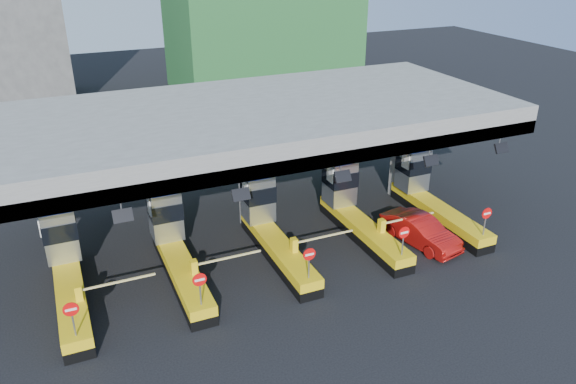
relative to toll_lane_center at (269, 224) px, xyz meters
name	(u,v)px	position (x,y,z in m)	size (l,w,h in m)	color
ground	(271,249)	(0.00, -0.28, -1.40)	(120.00, 120.00, 0.00)	black
toll_canopy	(249,123)	(0.00, 2.59, 4.74)	(28.00, 12.09, 7.00)	slate
toll_lane_far_left	(66,265)	(-10.00, 0.00, 0.00)	(4.43, 8.00, 4.16)	black
toll_lane_left	(174,243)	(-5.00, 0.00, 0.00)	(4.43, 8.00, 4.16)	black
toll_lane_center	(269,224)	(0.00, 0.00, 0.00)	(4.43, 8.00, 4.16)	black
toll_lane_right	(352,207)	(5.00, 0.00, 0.00)	(4.43, 8.00, 4.16)	black
toll_lane_far_right	(427,192)	(10.00, 0.00, 0.00)	(4.43, 8.00, 4.16)	black
red_car	(420,231)	(7.53, -2.91, -0.63)	(1.63, 4.67, 1.54)	#A20F0C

